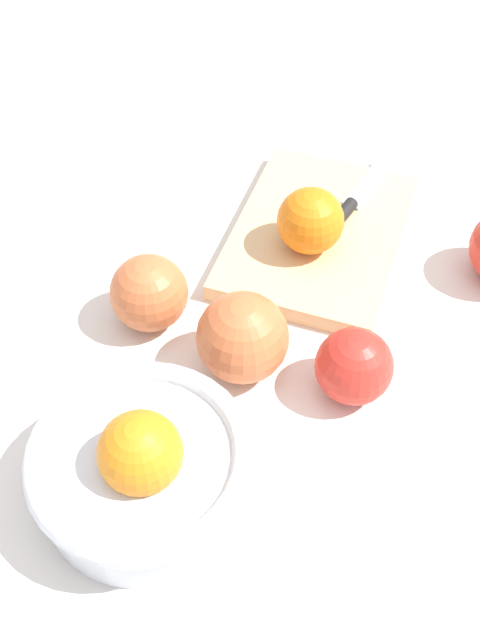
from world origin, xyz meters
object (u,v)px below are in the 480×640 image
knife (355,199)px  apple_back_left (243,337)px  bowl (142,467)px  orange_on_board (310,221)px  apple_back_center (151,289)px  apple_front_left (354,366)px  cutting_board (318,235)px

knife → apple_back_left: (-0.23, 0.07, 0.02)m
bowl → knife: bowl is taller
orange_on_board → bowl: bearing=165.5°
apple_back_left → bowl: bearing=162.5°
bowl → knife: 0.39m
knife → orange_on_board: bearing=155.6°
knife → apple_back_center: 0.25m
knife → apple_back_left: apple_back_left is taller
orange_on_board → apple_front_left: size_ratio=0.98×
orange_on_board → apple_front_left: orange_on_board is taller
apple_front_left → orange_on_board: bearing=24.1°
bowl → orange_on_board: 0.30m
bowl → knife: size_ratio=1.15×
bowl → apple_back_left: 0.15m
orange_on_board → knife: orange_on_board is taller
bowl → cutting_board: (0.32, -0.08, -0.03)m
apple_back_center → apple_front_left: size_ratio=1.08×
apple_back_center → orange_on_board: bearing=-49.0°
apple_back_center → apple_front_left: bearing=-101.7°
knife → apple_back_center: size_ratio=2.08×
apple_back_left → knife: bearing=-16.2°
apple_back_center → apple_back_left: bearing=-111.7°
bowl → knife: (0.37, -0.11, -0.01)m
orange_on_board → apple_back_left: orange_on_board is taller
cutting_board → orange_on_board: orange_on_board is taller
apple_front_left → apple_back_left: 0.10m
bowl → apple_back_left: bowl is taller
bowl → apple_front_left: 0.20m
cutting_board → knife: bearing=-30.7°
cutting_board → apple_back_center: bearing=136.1°
bowl → apple_back_center: (0.18, 0.05, -0.00)m
apple_back_left → orange_on_board: bearing=-11.6°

